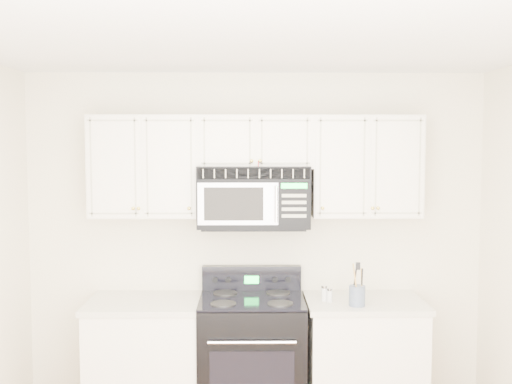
{
  "coord_description": "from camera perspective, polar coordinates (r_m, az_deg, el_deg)",
  "views": [
    {
      "loc": [
        -0.05,
        -3.17,
        2.09
      ],
      "look_at": [
        0.0,
        1.3,
        1.73
      ],
      "focal_mm": 45.0,
      "sensor_mm": 36.0,
      "label": 1
    }
  ],
  "objects": [
    {
      "name": "room",
      "position": [
        3.27,
        0.26,
        -9.29
      ],
      "size": [
        3.51,
        3.51,
        2.61
      ],
      "color": "brown",
      "rests_on": "ground"
    },
    {
      "name": "range",
      "position": [
        4.88,
        -0.38,
        -14.57
      ],
      "size": [
        0.76,
        0.69,
        1.12
      ],
      "color": "black",
      "rests_on": "ground"
    },
    {
      "name": "upper_cabinets",
      "position": [
        4.76,
        -0.04,
        2.77
      ],
      "size": [
        2.44,
        0.37,
        0.75
      ],
      "color": "silver",
      "rests_on": "ground"
    },
    {
      "name": "utensil_crock",
      "position": [
        4.63,
        8.98,
        -9.04
      ],
      "size": [
        0.12,
        0.12,
        0.31
      ],
      "color": "slate",
      "rests_on": "base_cabinet_right"
    },
    {
      "name": "shaker_pepper",
      "position": [
        4.73,
        6.57,
        -9.08
      ],
      "size": [
        0.04,
        0.04,
        0.1
      ],
      "color": "silver",
      "rests_on": "base_cabinet_right"
    },
    {
      "name": "base_cabinet_left",
      "position": [
        4.96,
        -9.63,
        -15.01
      ],
      "size": [
        0.86,
        0.65,
        0.92
      ],
      "color": "silver",
      "rests_on": "ground"
    },
    {
      "name": "microwave",
      "position": [
        4.73,
        -0.22,
        -0.37
      ],
      "size": [
        0.82,
        0.46,
        0.45
      ],
      "color": "black",
      "rests_on": "ground"
    },
    {
      "name": "base_cabinet_right",
      "position": [
        4.98,
        9.56,
        -14.94
      ],
      "size": [
        0.86,
        0.65,
        0.92
      ],
      "color": "silver",
      "rests_on": "ground"
    },
    {
      "name": "shaker_salt",
      "position": [
        4.75,
        6.11,
        -8.92
      ],
      "size": [
        0.05,
        0.05,
        0.11
      ],
      "color": "silver",
      "rests_on": "base_cabinet_right"
    }
  ]
}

